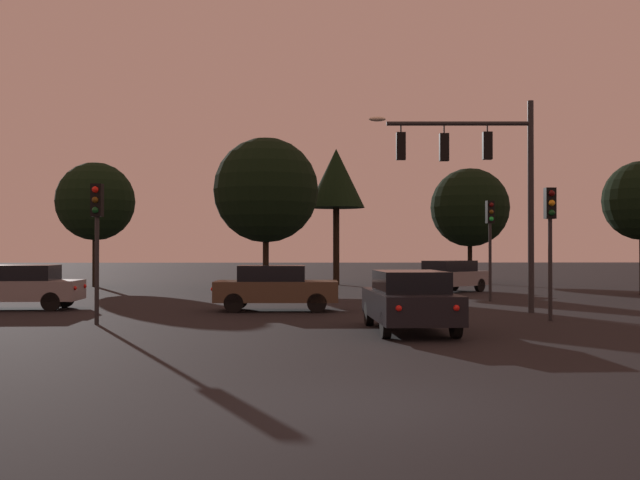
{
  "coord_description": "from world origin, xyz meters",
  "views": [
    {
      "loc": [
        -1.02,
        -9.91,
        2.05
      ],
      "look_at": [
        -0.19,
        18.19,
        2.41
      ],
      "focal_mm": 42.5,
      "sensor_mm": 36.0,
      "label": 1
    }
  ],
  "objects_px": {
    "traffic_light_corner_right": "(550,226)",
    "tree_center_horizon": "(336,179)",
    "traffic_light_corner_left": "(97,224)",
    "tree_behind_sign": "(470,208)",
    "car_far_lane": "(448,276)",
    "traffic_signal_mast_arm": "(481,168)",
    "car_nearside_lane": "(409,300)",
    "tree_right_cluster": "(95,202)",
    "tree_left_far": "(266,190)",
    "car_crossing_left": "(275,287)",
    "traffic_light_median": "(490,230)",
    "car_crossing_right": "(18,286)"
  },
  "relations": [
    {
      "from": "traffic_light_corner_right",
      "to": "tree_right_cluster",
      "type": "distance_m",
      "value": 27.55
    },
    {
      "from": "traffic_light_median",
      "to": "tree_behind_sign",
      "type": "height_order",
      "value": "tree_behind_sign"
    },
    {
      "from": "traffic_light_corner_left",
      "to": "tree_behind_sign",
      "type": "bearing_deg",
      "value": 57.59
    },
    {
      "from": "car_far_lane",
      "to": "traffic_light_corner_left",
      "type": "bearing_deg",
      "value": -130.01
    },
    {
      "from": "traffic_signal_mast_arm",
      "to": "tree_behind_sign",
      "type": "distance_m",
      "value": 22.21
    },
    {
      "from": "tree_center_horizon",
      "to": "traffic_light_corner_right",
      "type": "bearing_deg",
      "value": -77.3
    },
    {
      "from": "car_crossing_left",
      "to": "tree_center_horizon",
      "type": "bearing_deg",
      "value": 80.91
    },
    {
      "from": "tree_behind_sign",
      "to": "tree_center_horizon",
      "type": "relative_size",
      "value": 0.89
    },
    {
      "from": "traffic_light_corner_right",
      "to": "tree_left_far",
      "type": "distance_m",
      "value": 19.69
    },
    {
      "from": "traffic_light_median",
      "to": "tree_right_cluster",
      "type": "relative_size",
      "value": 0.58
    },
    {
      "from": "traffic_light_corner_left",
      "to": "tree_center_horizon",
      "type": "height_order",
      "value": "tree_center_horizon"
    },
    {
      "from": "tree_left_far",
      "to": "tree_center_horizon",
      "type": "relative_size",
      "value": 0.98
    },
    {
      "from": "traffic_signal_mast_arm",
      "to": "car_nearside_lane",
      "type": "xyz_separation_m",
      "value": [
        -3.18,
        -5.63,
        -3.92
      ]
    },
    {
      "from": "car_far_lane",
      "to": "tree_center_horizon",
      "type": "bearing_deg",
      "value": 121.91
    },
    {
      "from": "tree_behind_sign",
      "to": "car_crossing_left",
      "type": "bearing_deg",
      "value": -118.51
    },
    {
      "from": "tree_center_horizon",
      "to": "tree_right_cluster",
      "type": "distance_m",
      "value": 13.63
    },
    {
      "from": "traffic_light_median",
      "to": "tree_right_cluster",
      "type": "height_order",
      "value": "tree_right_cluster"
    },
    {
      "from": "car_crossing_right",
      "to": "tree_right_cluster",
      "type": "relative_size",
      "value": 0.63
    },
    {
      "from": "traffic_signal_mast_arm",
      "to": "tree_center_horizon",
      "type": "relative_size",
      "value": 0.87
    },
    {
      "from": "traffic_light_corner_left",
      "to": "traffic_light_corner_right",
      "type": "distance_m",
      "value": 12.81
    },
    {
      "from": "traffic_light_corner_right",
      "to": "tree_center_horizon",
      "type": "relative_size",
      "value": 0.48
    },
    {
      "from": "car_far_lane",
      "to": "tree_center_horizon",
      "type": "xyz_separation_m",
      "value": [
        -4.98,
        7.99,
        5.35
      ]
    },
    {
      "from": "traffic_light_corner_left",
      "to": "tree_behind_sign",
      "type": "relative_size",
      "value": 0.55
    },
    {
      "from": "tree_right_cluster",
      "to": "car_far_lane",
      "type": "bearing_deg",
      "value": -17.96
    },
    {
      "from": "car_far_lane",
      "to": "tree_center_horizon",
      "type": "distance_m",
      "value": 10.83
    },
    {
      "from": "traffic_light_median",
      "to": "tree_left_far",
      "type": "distance_m",
      "value": 13.23
    },
    {
      "from": "car_crossing_right",
      "to": "car_far_lane",
      "type": "xyz_separation_m",
      "value": [
        16.77,
        9.88,
        0.0
      ]
    },
    {
      "from": "traffic_light_corner_left",
      "to": "tree_right_cluster",
      "type": "bearing_deg",
      "value": 104.99
    },
    {
      "from": "tree_center_horizon",
      "to": "tree_right_cluster",
      "type": "height_order",
      "value": "tree_center_horizon"
    },
    {
      "from": "tree_right_cluster",
      "to": "car_crossing_left",
      "type": "bearing_deg",
      "value": -57.95
    },
    {
      "from": "car_crossing_left",
      "to": "car_crossing_right",
      "type": "bearing_deg",
      "value": 174.84
    },
    {
      "from": "traffic_light_corner_right",
      "to": "tree_right_cluster",
      "type": "bearing_deg",
      "value": 132.16
    },
    {
      "from": "car_nearside_lane",
      "to": "tree_right_cluster",
      "type": "height_order",
      "value": "tree_right_cluster"
    },
    {
      "from": "traffic_light_median",
      "to": "car_crossing_right",
      "type": "relative_size",
      "value": 0.92
    },
    {
      "from": "traffic_light_median",
      "to": "car_nearside_lane",
      "type": "height_order",
      "value": "traffic_light_median"
    },
    {
      "from": "traffic_light_corner_right",
      "to": "car_far_lane",
      "type": "xyz_separation_m",
      "value": [
        -0.07,
        14.42,
        -1.94
      ]
    },
    {
      "from": "traffic_light_corner_right",
      "to": "tree_left_far",
      "type": "height_order",
      "value": "tree_left_far"
    },
    {
      "from": "car_nearside_lane",
      "to": "car_crossing_left",
      "type": "height_order",
      "value": "same"
    },
    {
      "from": "car_nearside_lane",
      "to": "car_crossing_right",
      "type": "relative_size",
      "value": 1.09
    },
    {
      "from": "traffic_light_corner_right",
      "to": "tree_right_cluster",
      "type": "relative_size",
      "value": 0.56
    },
    {
      "from": "traffic_light_corner_left",
      "to": "car_crossing_left",
      "type": "distance_m",
      "value": 6.82
    },
    {
      "from": "car_far_lane",
      "to": "tree_behind_sign",
      "type": "xyz_separation_m",
      "value": [
        3.37,
        10.2,
        3.84
      ]
    },
    {
      "from": "traffic_light_median",
      "to": "tree_center_horizon",
      "type": "bearing_deg",
      "value": 110.96
    },
    {
      "from": "tree_left_far",
      "to": "traffic_light_corner_right",
      "type": "bearing_deg",
      "value": -62.8
    },
    {
      "from": "traffic_signal_mast_arm",
      "to": "tree_right_cluster",
      "type": "bearing_deg",
      "value": 134.42
    },
    {
      "from": "car_far_lane",
      "to": "tree_left_far",
      "type": "xyz_separation_m",
      "value": [
        -8.86,
        2.97,
        4.31
      ]
    },
    {
      "from": "car_nearside_lane",
      "to": "tree_left_far",
      "type": "bearing_deg",
      "value": 102.44
    },
    {
      "from": "car_crossing_left",
      "to": "traffic_signal_mast_arm",
      "type": "bearing_deg",
      "value": -7.26
    },
    {
      "from": "traffic_light_median",
      "to": "tree_left_far",
      "type": "relative_size",
      "value": 0.51
    },
    {
      "from": "traffic_signal_mast_arm",
      "to": "traffic_light_corner_right",
      "type": "xyz_separation_m",
      "value": [
        1.31,
        -2.89,
        -1.98
      ]
    }
  ]
}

